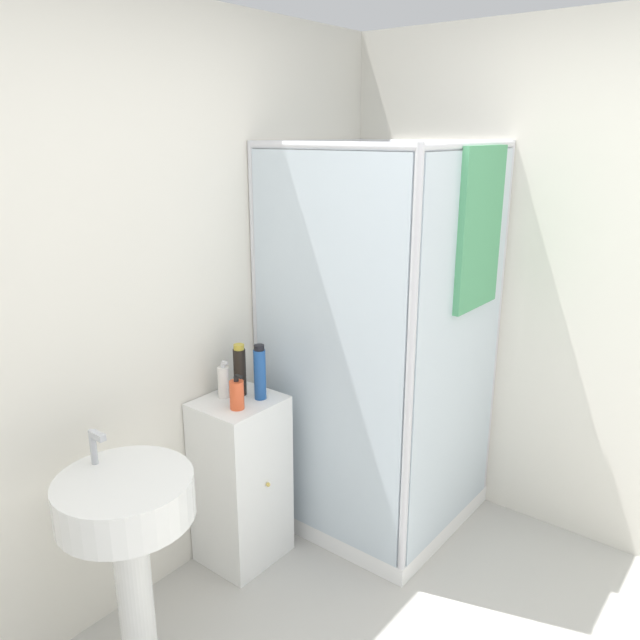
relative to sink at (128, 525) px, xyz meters
name	(u,v)px	position (x,y,z in m)	size (l,w,h in m)	color
wall_back	(108,327)	(0.26, 0.42, 0.58)	(6.40, 0.06, 2.50)	silver
shower_enclosure	(385,426)	(1.43, -0.15, -0.13)	(0.90, 0.93, 1.95)	white
vanity_cabinet	(241,480)	(0.76, 0.22, -0.26)	(0.37, 0.35, 0.82)	white
sink	(128,525)	(0.00, 0.00, 0.00)	(0.47, 0.47, 0.99)	white
soap_dispenser	(237,394)	(0.70, 0.16, 0.21)	(0.06, 0.07, 0.16)	#E5562D
shampoo_bottle_tall_black	(240,370)	(0.81, 0.26, 0.26)	(0.06, 0.06, 0.24)	black
shampoo_bottle_blue	(260,373)	(0.84, 0.16, 0.27)	(0.05, 0.05, 0.26)	#1E4C93
lotion_bottle_white	(224,382)	(0.75, 0.30, 0.22)	(0.05, 0.05, 0.18)	white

